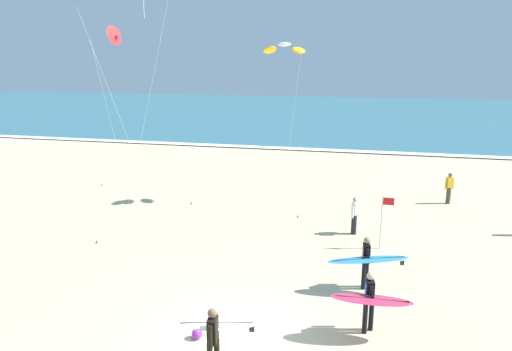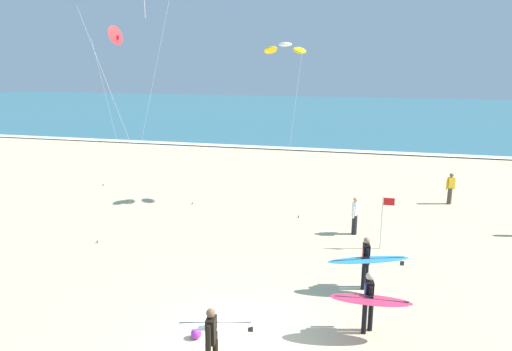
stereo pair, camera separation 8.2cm
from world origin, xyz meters
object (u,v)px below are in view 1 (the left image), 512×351
bystander_yellow_top (449,188)px  bystander_white_top (354,215)px  surfer_lead (367,259)px  lifeguard_flag (383,217)px  kite_arc_ivory_near (284,49)px  beach_ball (197,334)px  surfer_third (215,331)px  kite_delta_scarlet_far (115,36)px  surfer_trailing (371,299)px

bystander_yellow_top → bystander_white_top: (-4.48, -5.49, 0.00)m
surfer_lead → lifeguard_flag: bearing=81.4°
kite_arc_ivory_near → surfer_lead: bearing=-64.0°
beach_ball → surfer_third: bearing=-52.3°
kite_delta_scarlet_far → lifeguard_flag: kite_delta_scarlet_far is taller
surfer_third → kite_arc_ivory_near: bearing=94.0°
kite_arc_ivory_near → kite_delta_scarlet_far: 10.64m
surfer_third → beach_ball: (-0.88, 1.14, -0.90)m
bystander_yellow_top → kite_delta_scarlet_far: bearing=177.4°
kite_delta_scarlet_far → bystander_white_top: bearing=-24.3°
surfer_third → lifeguard_flag: lifeguard_flag is taller
surfer_third → bystander_yellow_top: size_ratio=1.26×
lifeguard_flag → surfer_lead: bearing=-98.6°
surfer_third → bystander_yellow_top: 16.92m
surfer_third → bystander_white_top: (2.77, 9.80, -0.23)m
bystander_yellow_top → beach_ball: (-8.13, -14.15, -0.67)m
kite_delta_scarlet_far → bystander_white_top: size_ratio=5.68×
bystander_yellow_top → bystander_white_top: 7.08m
lifeguard_flag → beach_ball: 8.79m
surfer_lead → kite_delta_scarlet_far: (-14.57, 11.27, 7.38)m
surfer_third → bystander_white_top: bearing=74.2°
kite_arc_ivory_near → lifeguard_flag: 9.46m
surfer_third → kite_arc_ivory_near: size_ratio=0.26×
surfer_lead → surfer_trailing: size_ratio=1.15×
surfer_third → kite_delta_scarlet_far: 21.00m
surfer_lead → surfer_third: same height
bystander_white_top → beach_ball: bystander_white_top is taller
surfer_third → surfer_trailing: bearing=34.5°
surfer_trailing → surfer_lead: bearing=92.7°
surfer_trailing → beach_ball: (-4.31, -1.21, -0.91)m
beach_ball → surfer_trailing: bearing=15.7°
surfer_lead → bystander_white_top: bearing=96.2°
surfer_lead → beach_ball: bearing=-138.5°
kite_delta_scarlet_far → surfer_third: bearing=-55.1°
lifeguard_flag → beach_ball: size_ratio=7.50×
bystander_white_top → surfer_third: bearing=-105.8°
surfer_trailing → kite_delta_scarlet_far: kite_delta_scarlet_far is taller
bystander_yellow_top → surfer_lead: bearing=-110.7°
surfer_trailing → lifeguard_flag: size_ratio=1.03×
surfer_third → bystander_yellow_top: (7.25, 15.29, -0.23)m
surfer_trailing → lifeguard_flag: (0.43, 6.11, 0.22)m
bystander_white_top → lifeguard_flag: lifeguard_flag is taller
kite_delta_scarlet_far → beach_ball: bearing=-55.3°
beach_ball → kite_arc_ivory_near: bearing=90.3°
surfer_trailing → kite_arc_ivory_near: size_ratio=0.27×
kite_arc_ivory_near → bystander_white_top: kite_arc_ivory_near is taller
surfer_third → surfer_lead: bearing=55.7°
surfer_lead → bystander_white_top: (-0.54, 4.95, -0.23)m
surfer_trailing → bystander_yellow_top: bearing=73.5°
surfer_lead → lifeguard_flag: 3.65m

